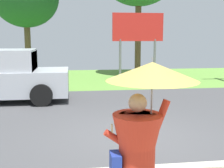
# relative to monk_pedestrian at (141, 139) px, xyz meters

# --- Properties ---
(ground_plane) EXTENTS (40.00, 22.00, 0.20)m
(ground_plane) POSITION_rel_monk_pedestrian_xyz_m (0.52, 6.35, -1.19)
(ground_plane) COLOR #424244
(monk_pedestrian) EXTENTS (1.12, 1.09, 2.13)m
(monk_pedestrian) POSITION_rel_monk_pedestrian_xyz_m (0.00, 0.00, 0.00)
(monk_pedestrian) COLOR #B22D1E
(monk_pedestrian) RESTS_ON ground_plane
(roadside_billboard) EXTENTS (2.60, 0.12, 3.50)m
(roadside_billboard) POSITION_rel_monk_pedestrian_xyz_m (2.52, 11.59, 1.41)
(roadside_billboard) COLOR slate
(roadside_billboard) RESTS_ON ground_plane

